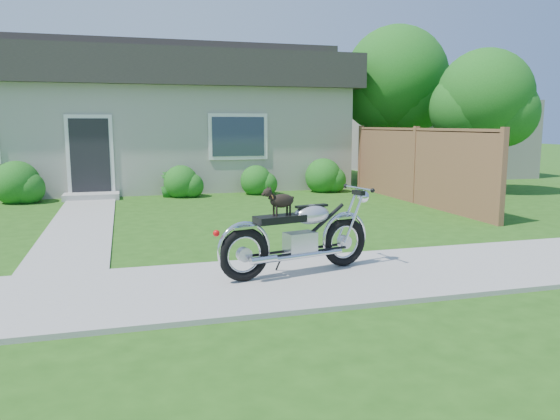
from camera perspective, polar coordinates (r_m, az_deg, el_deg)
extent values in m
plane|color=#235114|center=(6.65, -9.77, -8.24)|extent=(80.00, 80.00, 0.00)
cube|color=#9E9B93|center=(6.65, -9.77, -8.07)|extent=(24.00, 2.20, 0.04)
cube|color=#9E9B93|center=(11.52, -19.98, -1.26)|extent=(1.20, 8.00, 0.03)
cube|color=#B2ADA0|center=(18.34, -14.07, 7.30)|extent=(12.00, 6.00, 3.00)
cube|color=#2D2B28|center=(18.40, -14.31, 13.53)|extent=(12.60, 6.60, 1.00)
cube|color=#2D2B28|center=(18.47, -14.40, 15.69)|extent=(12.60, 2.00, 0.60)
cube|color=black|center=(15.34, -19.22, 5.11)|extent=(1.00, 0.06, 2.10)
cube|color=#9E9B93|center=(15.09, -19.10, 1.35)|extent=(1.40, 0.70, 0.16)
cube|color=#2D3847|center=(15.62, -4.39, 7.66)|extent=(1.70, 0.05, 1.30)
cube|color=brown|center=(13.97, 13.94, 4.39)|extent=(0.08, 6.50, 1.80)
cube|color=brown|center=(16.86, 8.43, 5.47)|extent=(0.12, 0.12, 1.90)
cube|color=brown|center=(13.97, 13.94, 4.59)|extent=(0.12, 0.12, 1.90)
cube|color=brown|center=(11.28, 22.18, 3.21)|extent=(0.12, 0.12, 1.90)
cube|color=brown|center=(13.93, 14.08, 8.16)|extent=(0.08, 6.50, 0.08)
cylinder|color=#3D2B1C|center=(16.51, 20.32, 5.44)|extent=(0.28, 0.28, 2.19)
sphere|color=#1D6019|center=(16.51, 20.63, 11.06)|extent=(2.63, 2.63, 2.63)
sphere|color=#1D6019|center=(16.49, 22.31, 9.44)|extent=(1.93, 1.93, 1.93)
cylinder|color=#3D2B1C|center=(18.63, 11.85, 7.06)|extent=(0.28, 0.28, 2.78)
sphere|color=#1D6019|center=(18.68, 12.06, 13.39)|extent=(3.34, 3.34, 3.34)
sphere|color=#1D6019|center=(18.57, 13.56, 11.64)|extent=(2.45, 2.45, 2.45)
sphere|color=#1D6019|center=(15.12, -25.80, 2.50)|extent=(1.14, 1.14, 1.14)
sphere|color=#1D6019|center=(15.90, 4.55, 3.52)|extent=(1.05, 1.05, 1.05)
sphere|color=#1D6019|center=(15.33, -2.51, 3.06)|extent=(0.88, 0.88, 0.88)
sphere|color=#1D6019|center=(14.98, -10.30, 2.86)|extent=(0.93, 0.93, 0.93)
imported|color=#165417|center=(15.17, -25.44, 2.10)|extent=(0.84, 0.80, 0.73)
imported|color=#1A5D19|center=(15.00, -11.62, 2.64)|extent=(0.44, 0.44, 0.69)
torus|color=black|center=(7.45, 6.74, -3.32)|extent=(0.68, 0.26, 0.67)
torus|color=black|center=(6.70, -3.77, -4.66)|extent=(0.68, 0.26, 0.67)
cube|color=silver|center=(7.06, 2.12, -3.53)|extent=(0.44, 0.32, 0.30)
ellipsoid|color=silver|center=(7.08, 3.31, -0.46)|extent=(0.56, 0.40, 0.26)
cube|color=black|center=(6.84, -0.02, -0.94)|extent=(0.69, 0.40, 0.09)
cube|color=silver|center=(7.38, 6.79, -0.74)|extent=(0.32, 0.20, 0.03)
cube|color=silver|center=(6.63, -3.80, -1.81)|extent=(0.32, 0.20, 0.03)
cylinder|color=silver|center=(7.46, 8.22, 2.27)|extent=(0.16, 0.59, 0.03)
sphere|color=silver|center=(7.52, 8.68, 1.40)|extent=(0.20, 0.20, 0.17)
cylinder|color=silver|center=(6.98, 2.66, -4.78)|extent=(1.09, 0.31, 0.06)
ellipsoid|color=black|center=(6.82, 0.20, 0.97)|extent=(0.35, 0.22, 0.17)
sphere|color=black|center=(6.71, -1.31, 1.83)|extent=(0.13, 0.13, 0.11)
cylinder|color=black|center=(6.83, -0.66, -0.01)|extent=(0.03, 0.03, 0.13)
cylinder|color=black|center=(6.76, -0.35, -0.10)|extent=(0.03, 0.03, 0.13)
cylinder|color=black|center=(6.92, 0.74, 0.11)|extent=(0.03, 0.03, 0.13)
cylinder|color=black|center=(6.85, 1.06, 0.03)|extent=(0.03, 0.03, 0.13)
torus|color=#CE7436|center=(6.74, -0.94, 1.45)|extent=(0.07, 0.10, 0.09)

